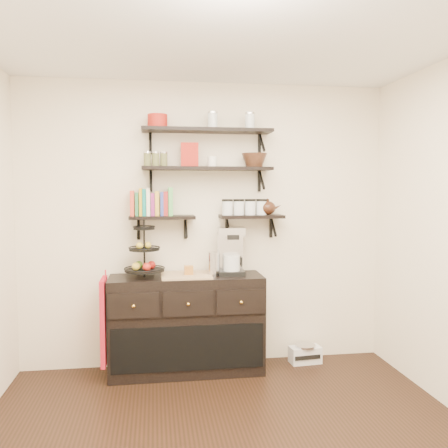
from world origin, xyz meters
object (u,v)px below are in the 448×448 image
(fruit_stand, at_px, (145,257))
(coffee_maker, at_px, (231,252))
(radio, at_px, (305,354))
(sideboard, at_px, (186,324))

(fruit_stand, distance_m, coffee_maker, 0.79)
(fruit_stand, xyz_separation_m, radio, (1.53, 0.05, -0.99))
(coffee_maker, xyz_separation_m, radio, (0.74, 0.03, -1.02))
(sideboard, height_order, coffee_maker, coffee_maker)
(fruit_stand, xyz_separation_m, coffee_maker, (0.79, 0.03, 0.03))
(sideboard, height_order, radio, sideboard)
(coffee_maker, distance_m, radio, 1.26)
(sideboard, distance_m, radio, 1.22)
(coffee_maker, height_order, radio, coffee_maker)
(fruit_stand, relative_size, coffee_maker, 1.18)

